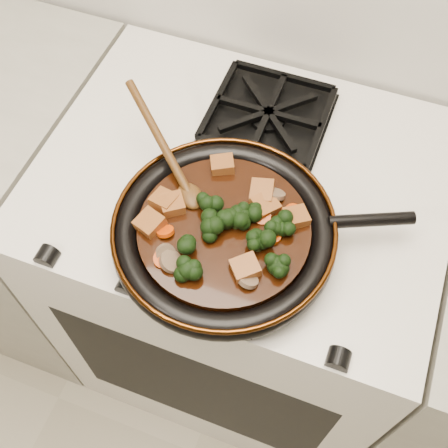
% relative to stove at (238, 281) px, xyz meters
% --- Properties ---
extents(stove, '(0.76, 0.60, 0.90)m').
position_rel_stove_xyz_m(stove, '(0.00, 0.00, 0.00)').
color(stove, silver).
rests_on(stove, ground).
extents(burner_grate_front, '(0.23, 0.23, 0.03)m').
position_rel_stove_xyz_m(burner_grate_front, '(0.00, -0.14, 0.46)').
color(burner_grate_front, black).
rests_on(burner_grate_front, stove).
extents(burner_grate_back, '(0.23, 0.23, 0.03)m').
position_rel_stove_xyz_m(burner_grate_back, '(0.00, 0.14, 0.46)').
color(burner_grate_back, black).
rests_on(burner_grate_back, stove).
extents(skillet, '(0.47, 0.37, 0.05)m').
position_rel_stove_xyz_m(skillet, '(0.02, -0.15, 0.49)').
color(skillet, black).
rests_on(skillet, burner_grate_front).
extents(braising_sauce, '(0.28, 0.28, 0.02)m').
position_rel_stove_xyz_m(braising_sauce, '(0.02, -0.15, 0.50)').
color(braising_sauce, black).
rests_on(braising_sauce, skillet).
extents(tofu_cube_0, '(0.05, 0.05, 0.02)m').
position_rel_stove_xyz_m(tofu_cube_0, '(0.12, -0.10, 0.52)').
color(tofu_cube_0, brown).
rests_on(tofu_cube_0, braising_sauce).
extents(tofu_cube_1, '(0.05, 0.05, 0.03)m').
position_rel_stove_xyz_m(tofu_cube_1, '(0.06, -0.07, 0.52)').
color(tofu_cube_1, brown).
rests_on(tofu_cube_1, braising_sauce).
extents(tofu_cube_2, '(0.05, 0.05, 0.02)m').
position_rel_stove_xyz_m(tofu_cube_2, '(-0.07, -0.15, 0.52)').
color(tofu_cube_2, brown).
rests_on(tofu_cube_2, braising_sauce).
extents(tofu_cube_3, '(0.05, 0.04, 0.03)m').
position_rel_stove_xyz_m(tofu_cube_3, '(-0.09, -0.14, 0.52)').
color(tofu_cube_3, brown).
rests_on(tofu_cube_3, braising_sauce).
extents(tofu_cube_4, '(0.06, 0.06, 0.03)m').
position_rel_stove_xyz_m(tofu_cube_4, '(0.08, -0.21, 0.52)').
color(tofu_cube_4, brown).
rests_on(tofu_cube_4, braising_sauce).
extents(tofu_cube_5, '(0.05, 0.05, 0.03)m').
position_rel_stove_xyz_m(tofu_cube_5, '(-0.09, -0.19, 0.52)').
color(tofu_cube_5, brown).
rests_on(tofu_cube_5, braising_sauce).
extents(tofu_cube_6, '(0.05, 0.05, 0.03)m').
position_rel_stove_xyz_m(tofu_cube_6, '(-0.03, -0.04, 0.52)').
color(tofu_cube_6, brown).
rests_on(tofu_cube_6, braising_sauce).
extents(tofu_cube_7, '(0.06, 0.06, 0.03)m').
position_rel_stove_xyz_m(tofu_cube_7, '(0.07, -0.09, 0.52)').
color(tofu_cube_7, brown).
rests_on(tofu_cube_7, braising_sauce).
extents(broccoli_floret_0, '(0.08, 0.08, 0.05)m').
position_rel_stove_xyz_m(broccoli_floret_0, '(0.00, -0.17, 0.52)').
color(broccoli_floret_0, black).
rests_on(broccoli_floret_0, braising_sauce).
extents(broccoli_floret_1, '(0.08, 0.09, 0.07)m').
position_rel_stove_xyz_m(broccoli_floret_1, '(-0.03, -0.21, 0.52)').
color(broccoli_floret_1, black).
rests_on(broccoli_floret_1, braising_sauce).
extents(broccoli_floret_2, '(0.08, 0.08, 0.05)m').
position_rel_stove_xyz_m(broccoli_floret_2, '(0.11, -0.12, 0.52)').
color(broccoli_floret_2, black).
rests_on(broccoli_floret_2, braising_sauce).
extents(broccoli_floret_3, '(0.08, 0.09, 0.06)m').
position_rel_stove_xyz_m(broccoli_floret_3, '(0.02, -0.14, 0.52)').
color(broccoli_floret_3, black).
rests_on(broccoli_floret_3, braising_sauce).
extents(broccoli_floret_4, '(0.07, 0.07, 0.07)m').
position_rel_stove_xyz_m(broccoli_floret_4, '(0.12, -0.20, 0.52)').
color(broccoli_floret_4, black).
rests_on(broccoli_floret_4, braising_sauce).
extents(broccoli_floret_5, '(0.08, 0.08, 0.06)m').
position_rel_stove_xyz_m(broccoli_floret_5, '(0.04, -0.14, 0.52)').
color(broccoli_floret_5, black).
rests_on(broccoli_floret_5, braising_sauce).
extents(broccoli_floret_6, '(0.07, 0.07, 0.07)m').
position_rel_stove_xyz_m(broccoli_floret_6, '(-0.00, -0.25, 0.52)').
color(broccoli_floret_6, black).
rests_on(broccoli_floret_6, braising_sauce).
extents(broccoli_floret_7, '(0.08, 0.08, 0.06)m').
position_rel_stove_xyz_m(broccoli_floret_7, '(0.05, -0.12, 0.52)').
color(broccoli_floret_7, black).
rests_on(broccoli_floret_7, braising_sauce).
extents(broccoli_floret_8, '(0.07, 0.07, 0.07)m').
position_rel_stove_xyz_m(broccoli_floret_8, '(-0.01, -0.13, 0.52)').
color(broccoli_floret_8, black).
rests_on(broccoli_floret_8, braising_sauce).
extents(broccoli_floret_9, '(0.09, 0.09, 0.07)m').
position_rel_stove_xyz_m(broccoli_floret_9, '(0.08, -0.17, 0.52)').
color(broccoli_floret_9, black).
rests_on(broccoli_floret_9, braising_sauce).
extents(carrot_coin_0, '(0.03, 0.03, 0.02)m').
position_rel_stove_xyz_m(carrot_coin_0, '(0.11, -0.09, 0.51)').
color(carrot_coin_0, '#CB3A05').
rests_on(carrot_coin_0, braising_sauce).
extents(carrot_coin_1, '(0.03, 0.03, 0.02)m').
position_rel_stove_xyz_m(carrot_coin_1, '(-0.05, -0.24, 0.51)').
color(carrot_coin_1, '#CB3A05').
rests_on(carrot_coin_1, braising_sauce).
extents(carrot_coin_2, '(0.03, 0.03, 0.02)m').
position_rel_stove_xyz_m(carrot_coin_2, '(0.07, -0.11, 0.51)').
color(carrot_coin_2, '#CB3A05').
rests_on(carrot_coin_2, braising_sauce).
extents(carrot_coin_3, '(0.03, 0.03, 0.02)m').
position_rel_stove_xyz_m(carrot_coin_3, '(0.05, -0.07, 0.51)').
color(carrot_coin_3, '#CB3A05').
rests_on(carrot_coin_3, braising_sauce).
extents(carrot_coin_4, '(0.03, 0.03, 0.02)m').
position_rel_stove_xyz_m(carrot_coin_4, '(-0.07, -0.20, 0.51)').
color(carrot_coin_4, '#CB3A05').
rests_on(carrot_coin_4, braising_sauce).
extents(carrot_coin_5, '(0.03, 0.03, 0.01)m').
position_rel_stove_xyz_m(carrot_coin_5, '(0.10, -0.14, 0.51)').
color(carrot_coin_5, '#CB3A05').
rests_on(carrot_coin_5, braising_sauce).
extents(mushroom_slice_0, '(0.05, 0.05, 0.03)m').
position_rel_stove_xyz_m(mushroom_slice_0, '(-0.03, -0.24, 0.52)').
color(mushroom_slice_0, brown).
rests_on(mushroom_slice_0, braising_sauce).
extents(mushroom_slice_1, '(0.04, 0.04, 0.03)m').
position_rel_stove_xyz_m(mushroom_slice_1, '(-0.05, -0.23, 0.52)').
color(mushroom_slice_1, brown).
rests_on(mushroom_slice_1, braising_sauce).
extents(mushroom_slice_2, '(0.04, 0.04, 0.02)m').
position_rel_stove_xyz_m(mushroom_slice_2, '(0.09, -0.23, 0.52)').
color(mushroom_slice_2, brown).
rests_on(mushroom_slice_2, braising_sauce).
extents(mushroom_slice_3, '(0.04, 0.03, 0.02)m').
position_rel_stove_xyz_m(mushroom_slice_3, '(0.08, -0.07, 0.52)').
color(mushroom_slice_3, brown).
rests_on(mushroom_slice_3, braising_sauce).
extents(wooden_spoon, '(0.13, 0.12, 0.23)m').
position_rel_stove_xyz_m(wooden_spoon, '(-0.10, -0.08, 0.53)').
color(wooden_spoon, '#4B2C10').
rests_on(wooden_spoon, braising_sauce).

